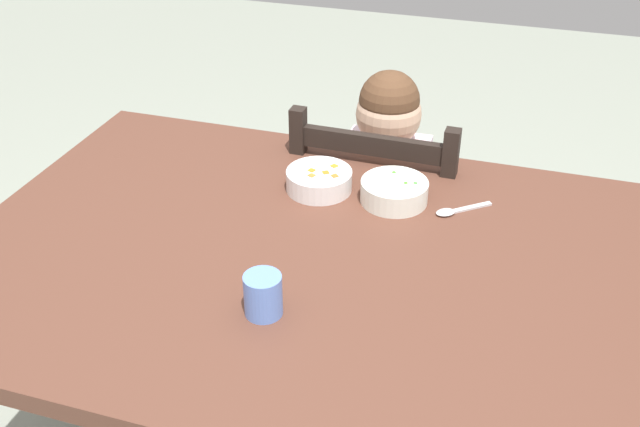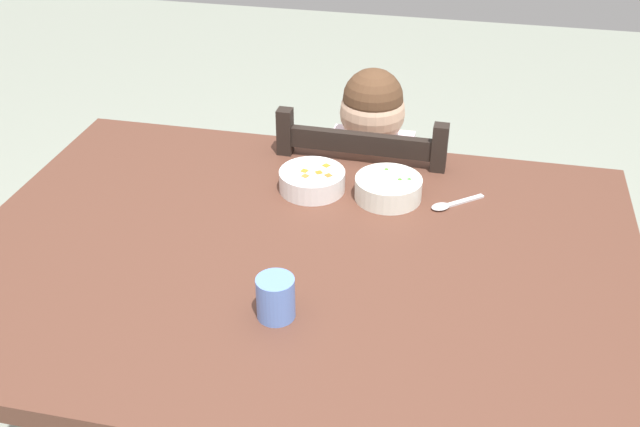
# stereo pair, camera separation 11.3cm
# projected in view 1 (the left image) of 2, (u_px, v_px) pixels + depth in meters

# --- Properties ---
(dining_table) EXTENTS (1.37, 1.00, 0.76)m
(dining_table) POSITION_uv_depth(u_px,v_px,m) (295.00, 289.00, 1.56)
(dining_table) COLOR brown
(dining_table) RESTS_ON ground
(dining_chair) EXTENTS (0.43, 0.43, 0.88)m
(dining_chair) POSITION_uv_depth(u_px,v_px,m) (380.00, 243.00, 2.11)
(dining_chair) COLOR black
(dining_chair) RESTS_ON ground
(child_figure) EXTENTS (0.32, 0.31, 0.94)m
(child_figure) POSITION_uv_depth(u_px,v_px,m) (383.00, 187.00, 2.00)
(child_figure) COLOR silver
(child_figure) RESTS_ON ground
(bowl_of_peas) EXTENTS (0.15, 0.15, 0.05)m
(bowl_of_peas) POSITION_uv_depth(u_px,v_px,m) (394.00, 191.00, 1.65)
(bowl_of_peas) COLOR white
(bowl_of_peas) RESTS_ON dining_table
(bowl_of_carrots) EXTENTS (0.15, 0.15, 0.05)m
(bowl_of_carrots) POSITION_uv_depth(u_px,v_px,m) (319.00, 180.00, 1.70)
(bowl_of_carrots) COLOR white
(bowl_of_carrots) RESTS_ON dining_table
(spoon) EXTENTS (0.12, 0.10, 0.01)m
(spoon) POSITION_uv_depth(u_px,v_px,m) (454.00, 211.00, 1.63)
(spoon) COLOR silver
(spoon) RESTS_ON dining_table
(drinking_cup) EXTENTS (0.07, 0.07, 0.08)m
(drinking_cup) POSITION_uv_depth(u_px,v_px,m) (263.00, 295.00, 1.32)
(drinking_cup) COLOR #638CE5
(drinking_cup) RESTS_ON dining_table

